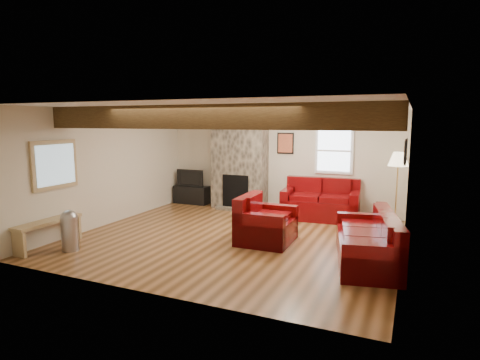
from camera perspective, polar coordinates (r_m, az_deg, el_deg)
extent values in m
plane|color=#573517|center=(7.86, -0.73, -8.23)|extent=(8.00, 8.00, 0.00)
plane|color=white|center=(7.53, -0.77, 10.32)|extent=(8.00, 8.00, 0.00)
plane|color=beige|center=(10.14, 5.69, 2.71)|extent=(8.00, 0.00, 8.00)
plane|color=beige|center=(5.25, -13.27, -2.80)|extent=(8.00, 0.00, 8.00)
plane|color=beige|center=(9.24, -17.96, 1.79)|extent=(0.00, 7.50, 7.50)
plane|color=beige|center=(6.93, 22.48, -0.53)|extent=(0.00, 7.50, 7.50)
cube|color=black|center=(6.41, -5.45, 8.92)|extent=(6.00, 0.36, 0.38)
cube|color=#37322B|center=(10.27, -0.07, 2.82)|extent=(1.40, 0.50, 2.50)
cube|color=black|center=(10.15, -0.63, -1.80)|extent=(0.70, 0.06, 0.90)
cube|color=#37322B|center=(10.19, -0.75, -4.12)|extent=(1.00, 0.25, 0.08)
cylinder|color=#422C15|center=(8.09, 2.66, -7.60)|extent=(0.56, 0.56, 0.04)
cylinder|color=#422C15|center=(8.05, 2.67, -6.45)|extent=(0.30, 0.30, 0.38)
cylinder|color=silver|center=(7.99, 2.68, -4.95)|extent=(0.84, 0.84, 0.02)
cube|color=maroon|center=(7.99, 2.68, -4.79)|extent=(0.23, 0.17, 0.03)
cube|color=black|center=(11.09, -6.88, -2.08)|extent=(0.97, 0.39, 0.48)
imported|color=black|center=(11.02, -6.92, 0.33)|extent=(0.80, 0.10, 0.46)
cylinder|color=tan|center=(9.22, 21.12, -6.18)|extent=(0.29, 0.29, 0.03)
cylinder|color=tan|center=(9.08, 21.36, -1.87)|extent=(0.03, 0.03, 1.44)
cone|color=beige|center=(8.98, 21.61, 2.79)|extent=(0.41, 0.41, 0.29)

